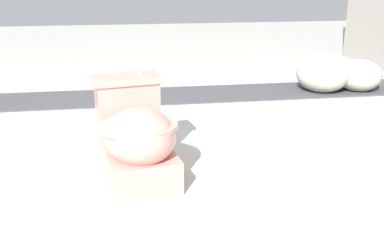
# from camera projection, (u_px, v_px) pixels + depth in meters

# --- Properties ---
(ground_plane) EXTENTS (14.00, 14.00, 0.00)m
(ground_plane) POSITION_uv_depth(u_px,v_px,m) (124.00, 160.00, 2.63)
(ground_plane) COLOR #A8A59E
(gravel_strip) EXTENTS (0.56, 8.00, 0.01)m
(gravel_strip) POSITION_uv_depth(u_px,v_px,m) (179.00, 95.00, 3.97)
(gravel_strip) COLOR #423F44
(gravel_strip) RESTS_ON ground
(toilet) EXTENTS (0.69, 0.48, 0.52)m
(toilet) POSITION_uv_depth(u_px,v_px,m) (136.00, 137.00, 2.36)
(toilet) COLOR tan
(toilet) RESTS_ON ground
(boulder_near) EXTENTS (0.66, 0.66, 0.32)m
(boulder_near) POSITION_uv_depth(u_px,v_px,m) (323.00, 75.00, 4.06)
(boulder_near) COLOR #ADA899
(boulder_near) RESTS_ON ground
(boulder_far) EXTENTS (0.58, 0.59, 0.29)m
(boulder_far) POSITION_uv_depth(u_px,v_px,m) (359.00, 75.00, 4.10)
(boulder_far) COLOR #ADA899
(boulder_far) RESTS_ON ground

